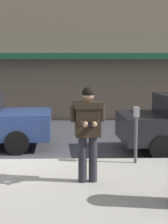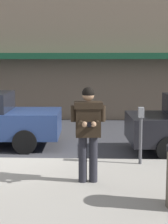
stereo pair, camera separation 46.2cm
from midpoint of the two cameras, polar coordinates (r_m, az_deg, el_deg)
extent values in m
plane|color=#3D3D42|center=(9.29, -9.79, -7.40)|extent=(80.00, 80.00, 0.00)
cube|color=#A8A399|center=(6.43, -6.34, -13.70)|extent=(32.00, 5.30, 0.14)
cube|color=silver|center=(9.18, -3.56, -7.46)|extent=(28.00, 0.12, 0.01)
cube|color=#195133|center=(14.94, -1.18, 8.52)|extent=(26.60, 0.70, 0.24)
cylinder|color=black|center=(11.55, -6.53, -2.70)|extent=(0.65, 0.25, 0.64)
cylinder|color=black|center=(9.89, -7.67, -4.52)|extent=(0.65, 0.25, 0.64)
cylinder|color=black|center=(10.91, 11.88, -3.45)|extent=(0.65, 0.26, 0.64)
cylinder|color=#23232B|center=(7.12, 3.30, -7.19)|extent=(0.16, 0.16, 0.88)
cylinder|color=#23232B|center=(7.10, 1.68, -7.22)|extent=(0.16, 0.16, 0.88)
cube|color=black|center=(6.95, 2.53, -1.14)|extent=(0.48, 0.34, 0.64)
cube|color=black|center=(6.91, 2.55, 1.07)|extent=(0.55, 0.39, 0.12)
cylinder|color=black|center=(6.96, 4.75, -0.23)|extent=(0.11, 0.11, 0.30)
cylinder|color=black|center=(6.81, 3.90, -1.68)|extent=(0.13, 0.31, 0.10)
sphere|color=tan|center=(6.67, 3.46, -1.88)|extent=(0.10, 0.10, 0.10)
cylinder|color=black|center=(6.91, 0.31, -0.26)|extent=(0.11, 0.11, 0.30)
cylinder|color=black|center=(6.79, 1.40, -1.70)|extent=(0.13, 0.31, 0.10)
sphere|color=tan|center=(6.65, 2.07, -1.89)|extent=(0.10, 0.10, 0.10)
cube|color=black|center=(6.62, 2.80, -1.94)|extent=(0.09, 0.15, 0.07)
sphere|color=tan|center=(6.86, 2.58, 2.61)|extent=(0.22, 0.22, 0.22)
sphere|color=black|center=(6.86, 2.58, 2.86)|extent=(0.23, 0.23, 0.23)
cylinder|color=#4C4C51|center=(8.42, 10.18, -4.34)|extent=(0.07, 0.07, 1.05)
cube|color=gray|center=(8.31, 10.28, -0.06)|extent=(0.12, 0.18, 0.22)
camera|label=1|loc=(0.23, -88.07, 0.27)|focal=60.00mm
camera|label=2|loc=(0.23, 91.93, -0.27)|focal=60.00mm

